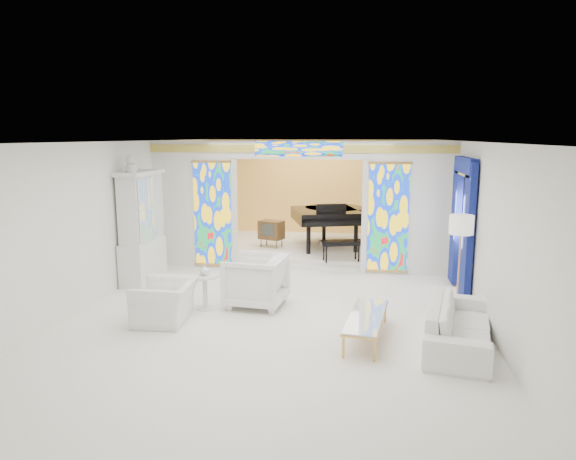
% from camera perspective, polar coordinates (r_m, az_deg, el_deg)
% --- Properties ---
extents(floor, '(12.00, 12.00, 0.00)m').
position_cam_1_polar(floor, '(10.23, -0.26, -7.24)').
color(floor, white).
rests_on(floor, ground).
extents(ceiling, '(7.00, 12.00, 0.02)m').
position_cam_1_polar(ceiling, '(9.75, -0.27, 9.80)').
color(ceiling, white).
rests_on(ceiling, wall_back).
extents(wall_back, '(7.00, 0.02, 3.00)m').
position_cam_1_polar(wall_back, '(15.79, 3.09, 4.56)').
color(wall_back, silver).
rests_on(wall_back, floor).
extents(wall_front, '(7.00, 0.02, 3.00)m').
position_cam_1_polar(wall_front, '(4.25, -13.06, -12.02)').
color(wall_front, silver).
rests_on(wall_front, floor).
extents(wall_left, '(0.02, 12.00, 3.00)m').
position_cam_1_polar(wall_left, '(10.97, -18.64, 1.46)').
color(wall_left, silver).
rests_on(wall_left, floor).
extents(wall_right, '(0.02, 12.00, 3.00)m').
position_cam_1_polar(wall_right, '(9.97, 20.03, 0.52)').
color(wall_right, silver).
rests_on(wall_right, floor).
extents(partition_wall, '(7.00, 0.22, 3.00)m').
position_cam_1_polar(partition_wall, '(11.82, 1.22, 3.35)').
color(partition_wall, silver).
rests_on(partition_wall, floor).
extents(stained_glass_left, '(0.90, 0.04, 2.40)m').
position_cam_1_polar(stained_glass_left, '(12.19, -8.36, 1.78)').
color(stained_glass_left, gold).
rests_on(stained_glass_left, partition_wall).
extents(stained_glass_right, '(0.90, 0.04, 2.40)m').
position_cam_1_polar(stained_glass_right, '(11.68, 11.07, 1.33)').
color(stained_glass_right, gold).
rests_on(stained_glass_right, partition_wall).
extents(stained_glass_transom, '(2.00, 0.04, 0.34)m').
position_cam_1_polar(stained_glass_transom, '(11.63, 1.18, 9.01)').
color(stained_glass_transom, gold).
rests_on(stained_glass_transom, partition_wall).
extents(alcove_platform, '(6.80, 3.80, 0.18)m').
position_cam_1_polar(alcove_platform, '(14.14, 2.29, -1.91)').
color(alcove_platform, white).
rests_on(alcove_platform, floor).
extents(gold_curtain_back, '(6.70, 0.10, 2.90)m').
position_cam_1_polar(gold_curtain_back, '(15.67, 3.04, 4.51)').
color(gold_curtain_back, '#ECB552').
rests_on(gold_curtain_back, wall_back).
extents(chandelier, '(0.48, 0.48, 0.30)m').
position_cam_1_polar(chandelier, '(13.71, 3.16, 8.07)').
color(chandelier, '#C28D44').
rests_on(chandelier, ceiling).
extents(blue_drapes, '(0.14, 1.85, 2.65)m').
position_cam_1_polar(blue_drapes, '(10.62, 18.79, 1.59)').
color(blue_drapes, navy).
rests_on(blue_drapes, wall_right).
extents(china_cabinet, '(0.56, 1.46, 2.72)m').
position_cam_1_polar(china_cabinet, '(11.43, -15.93, 0.26)').
color(china_cabinet, silver).
rests_on(china_cabinet, floor).
extents(armchair_left, '(0.99, 1.11, 0.69)m').
position_cam_1_polar(armchair_left, '(9.00, -13.47, -7.75)').
color(armchair_left, white).
rests_on(armchair_left, floor).
extents(armchair_right, '(1.16, 1.13, 0.96)m').
position_cam_1_polar(armchair_right, '(9.51, -3.56, -5.64)').
color(armchair_right, white).
rests_on(armchair_right, floor).
extents(sofa, '(1.31, 2.40, 0.66)m').
position_cam_1_polar(sofa, '(8.20, 18.51, -9.90)').
color(sofa, silver).
rests_on(sofa, floor).
extents(side_table, '(0.68, 0.68, 0.64)m').
position_cam_1_polar(side_table, '(9.45, -9.21, -6.24)').
color(side_table, silver).
rests_on(side_table, floor).
extents(vase, '(0.19, 0.19, 0.19)m').
position_cam_1_polar(vase, '(9.36, -9.26, -4.38)').
color(vase, white).
rests_on(vase, side_table).
extents(coffee_table, '(0.74, 1.77, 0.38)m').
position_cam_1_polar(coffee_table, '(8.12, 8.71, -9.54)').
color(coffee_table, silver).
rests_on(coffee_table, floor).
extents(floor_lamp, '(0.56, 0.56, 1.73)m').
position_cam_1_polar(floor_lamp, '(9.57, 18.68, 0.07)').
color(floor_lamp, '#C28D44').
rests_on(floor_lamp, floor).
extents(grand_piano, '(2.24, 3.41, 1.23)m').
position_cam_1_polar(grand_piano, '(13.81, 4.72, 1.66)').
color(grand_piano, black).
rests_on(grand_piano, alcove_platform).
extents(tv_console, '(0.71, 0.60, 0.71)m').
position_cam_1_polar(tv_console, '(13.66, -1.87, 0.01)').
color(tv_console, brown).
rests_on(tv_console, alcove_platform).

